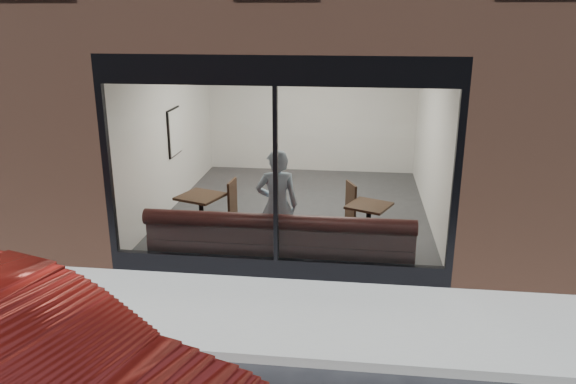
# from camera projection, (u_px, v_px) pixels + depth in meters

# --- Properties ---
(ground) EXTENTS (120.00, 120.00, 0.00)m
(ground) POSITION_uv_depth(u_px,v_px,m) (250.00, 358.00, 6.33)
(ground) COLOR black
(ground) RESTS_ON ground
(sidewalk_near) EXTENTS (40.00, 2.00, 0.01)m
(sidewalk_near) POSITION_uv_depth(u_px,v_px,m) (265.00, 313.00, 7.27)
(sidewalk_near) COLOR gray
(sidewalk_near) RESTS_ON ground
(kerb_near) EXTENTS (40.00, 0.10, 0.12)m
(kerb_near) POSITION_uv_depth(u_px,v_px,m) (249.00, 356.00, 6.26)
(kerb_near) COLOR gray
(kerb_near) RESTS_ON ground
(host_building_pier_left) EXTENTS (2.50, 12.00, 3.20)m
(host_building_pier_left) POSITION_uv_depth(u_px,v_px,m) (160.00, 103.00, 13.85)
(host_building_pier_left) COLOR brown
(host_building_pier_left) RESTS_ON ground
(host_building_pier_right) EXTENTS (2.50, 12.00, 3.20)m
(host_building_pier_right) POSITION_uv_depth(u_px,v_px,m) (473.00, 109.00, 12.97)
(host_building_pier_right) COLOR brown
(host_building_pier_right) RESTS_ON ground
(host_building_backfill) EXTENTS (5.00, 6.00, 3.20)m
(host_building_backfill) POSITION_uv_depth(u_px,v_px,m) (320.00, 90.00, 16.24)
(host_building_backfill) COLOR brown
(host_building_backfill) RESTS_ON ground
(cafe_floor) EXTENTS (6.00, 6.00, 0.00)m
(cafe_floor) POSITION_uv_depth(u_px,v_px,m) (298.00, 210.00, 11.05)
(cafe_floor) COLOR #2D2D30
(cafe_floor) RESTS_ON ground
(cafe_ceiling) EXTENTS (6.00, 6.00, 0.00)m
(cafe_ceiling) POSITION_uv_depth(u_px,v_px,m) (299.00, 44.00, 10.09)
(cafe_ceiling) COLOR white
(cafe_ceiling) RESTS_ON host_building_upper
(cafe_wall_back) EXTENTS (5.00, 0.00, 5.00)m
(cafe_wall_back) POSITION_uv_depth(u_px,v_px,m) (311.00, 106.00, 13.40)
(cafe_wall_back) COLOR silver
(cafe_wall_back) RESTS_ON ground
(cafe_wall_left) EXTENTS (0.00, 6.00, 6.00)m
(cafe_wall_left) POSITION_uv_depth(u_px,v_px,m) (170.00, 128.00, 10.86)
(cafe_wall_left) COLOR silver
(cafe_wall_left) RESTS_ON ground
(cafe_wall_right) EXTENTS (0.00, 6.00, 6.00)m
(cafe_wall_right) POSITION_uv_depth(u_px,v_px,m) (433.00, 134.00, 10.28)
(cafe_wall_right) COLOR silver
(cafe_wall_right) RESTS_ON ground
(storefront_kick) EXTENTS (5.00, 0.10, 0.30)m
(storefront_kick) POSITION_uv_depth(u_px,v_px,m) (276.00, 268.00, 8.22)
(storefront_kick) COLOR black
(storefront_kick) RESTS_ON ground
(storefront_header) EXTENTS (5.00, 0.10, 0.40)m
(storefront_header) POSITION_uv_depth(u_px,v_px,m) (275.00, 70.00, 7.36)
(storefront_header) COLOR black
(storefront_header) RESTS_ON host_building_upper
(storefront_mullion) EXTENTS (0.06, 0.10, 2.50)m
(storefront_mullion) POSITION_uv_depth(u_px,v_px,m) (276.00, 177.00, 7.80)
(storefront_mullion) COLOR black
(storefront_mullion) RESTS_ON storefront_kick
(storefront_glass) EXTENTS (4.80, 0.00, 4.80)m
(storefront_glass) POSITION_uv_depth(u_px,v_px,m) (275.00, 177.00, 7.77)
(storefront_glass) COLOR white
(storefront_glass) RESTS_ON storefront_kick
(banquette) EXTENTS (4.00, 0.55, 0.45)m
(banquette) POSITION_uv_depth(u_px,v_px,m) (280.00, 252.00, 8.58)
(banquette) COLOR #351613
(banquette) RESTS_ON cafe_floor
(person) EXTENTS (0.71, 0.53, 1.78)m
(person) POSITION_uv_depth(u_px,v_px,m) (277.00, 206.00, 8.64)
(person) COLOR #99B2C7
(person) RESTS_ON cafe_floor
(cafe_table_left) EXTENTS (0.86, 0.86, 0.04)m
(cafe_table_left) POSITION_uv_depth(u_px,v_px,m) (201.00, 196.00, 9.55)
(cafe_table_left) COLOR black
(cafe_table_left) RESTS_ON cafe_floor
(cafe_table_right) EXTENTS (0.82, 0.82, 0.04)m
(cafe_table_right) POSITION_uv_depth(u_px,v_px,m) (369.00, 206.00, 9.09)
(cafe_table_right) COLOR black
(cafe_table_right) RESTS_ON cafe_floor
(cafe_chair_left) EXTENTS (0.49, 0.49, 0.04)m
(cafe_chair_left) POSITION_uv_depth(u_px,v_px,m) (223.00, 218.00, 9.98)
(cafe_chair_left) COLOR black
(cafe_chair_left) RESTS_ON cafe_floor
(cafe_chair_right) EXTENTS (0.56, 0.56, 0.04)m
(cafe_chair_right) POSITION_uv_depth(u_px,v_px,m) (340.00, 223.00, 9.74)
(cafe_chair_right) COLOR black
(cafe_chair_right) RESTS_ON cafe_floor
(wall_poster) EXTENTS (0.02, 0.66, 0.87)m
(wall_poster) POSITION_uv_depth(u_px,v_px,m) (175.00, 132.00, 11.03)
(wall_poster) COLOR white
(wall_poster) RESTS_ON cafe_wall_left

